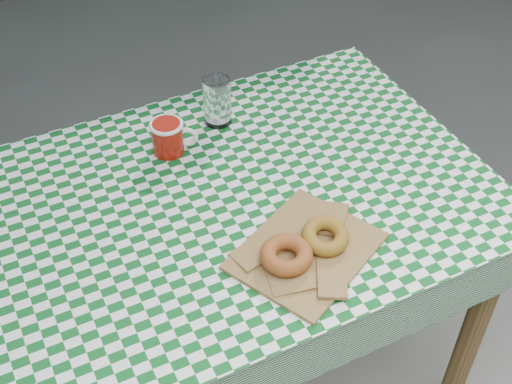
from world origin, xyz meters
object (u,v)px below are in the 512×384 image
Objects in this scene: paper_bag at (306,250)px; coffee_mug at (168,138)px; drinking_glass at (217,101)px; table at (226,303)px.

paper_bag is 0.46m from coffee_mug.
coffee_mug is 1.19× the size of drinking_glass.
table is at bearing -107.32° from drinking_glass.
drinking_glass reaches higher than table.
table is 4.20× the size of paper_bag.
table is at bearing -54.08° from coffee_mug.
coffee_mug is at bearing -154.41° from drinking_glass.
drinking_glass is at bearing 44.17° from coffee_mug.
coffee_mug is 0.17m from drinking_glass.
table is 0.46m from paper_bag.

